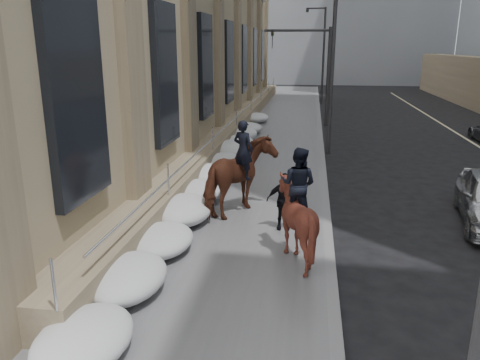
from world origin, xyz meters
name	(u,v)px	position (x,y,z in m)	size (l,w,h in m)	color
ground	(199,304)	(0.00, 0.00, 0.00)	(140.00, 140.00, 0.00)	black
sidewalk	(257,171)	(0.00, 10.00, 0.06)	(5.00, 80.00, 0.12)	#5A5A5D
curb	(323,174)	(2.62, 10.00, 0.06)	(0.24, 80.00, 0.12)	slate
bg_building_far	(265,13)	(-6.00, 72.00, 10.00)	(24.00, 12.00, 20.00)	gray
streetlight_mid	(329,53)	(2.74, 14.00, 4.58)	(1.71, 0.24, 8.00)	#2D2D30
streetlight_far	(322,49)	(2.74, 34.00, 4.58)	(1.71, 0.24, 8.00)	#2D2D30
traffic_signal	(314,61)	(2.07, 22.00, 4.00)	(4.10, 0.22, 6.00)	#2D2D30
snow_bank	(213,172)	(-1.42, 8.11, 0.47)	(1.70, 18.10, 0.76)	silver
mounted_horse_left	(239,176)	(0.06, 4.92, 1.28)	(2.19, 2.89, 2.77)	#432014
mounted_horse_right	(296,214)	(1.78, 2.15, 1.19)	(2.01, 2.13, 2.61)	#471D14
pedestrian	(284,201)	(1.41, 3.93, 0.90)	(0.92, 0.38, 1.57)	black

